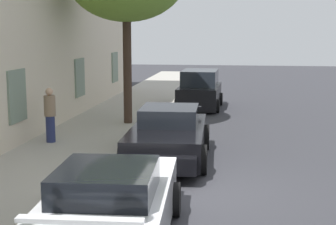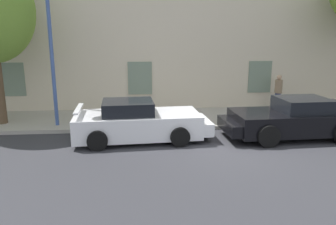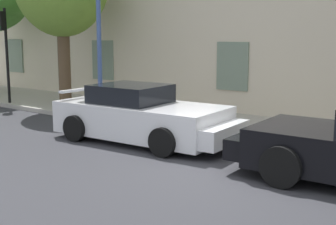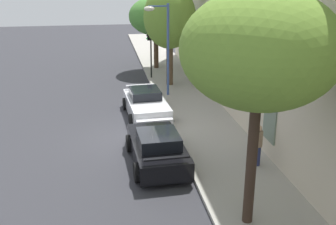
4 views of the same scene
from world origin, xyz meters
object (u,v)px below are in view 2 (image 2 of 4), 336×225
sportscar_yellow_flank (289,120)px  pedestrian_admiring (278,92)px  sportscar_red_lead (142,123)px  street_lamp (46,26)px

sportscar_yellow_flank → pedestrian_admiring: pedestrian_admiring is taller
sportscar_red_lead → pedestrian_admiring: (6.32, 3.51, 0.38)m
street_lamp → pedestrian_admiring: 10.27m
pedestrian_admiring → sportscar_red_lead: bearing=-151.0°
pedestrian_admiring → sportscar_yellow_flank: bearing=-107.8°
sportscar_red_lead → street_lamp: street_lamp is taller
sportscar_yellow_flank → pedestrian_admiring: 3.90m
sportscar_yellow_flank → street_lamp: street_lamp is taller
street_lamp → pedestrian_admiring: (9.59, 2.31, -2.86)m
sportscar_red_lead → street_lamp: 4.75m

